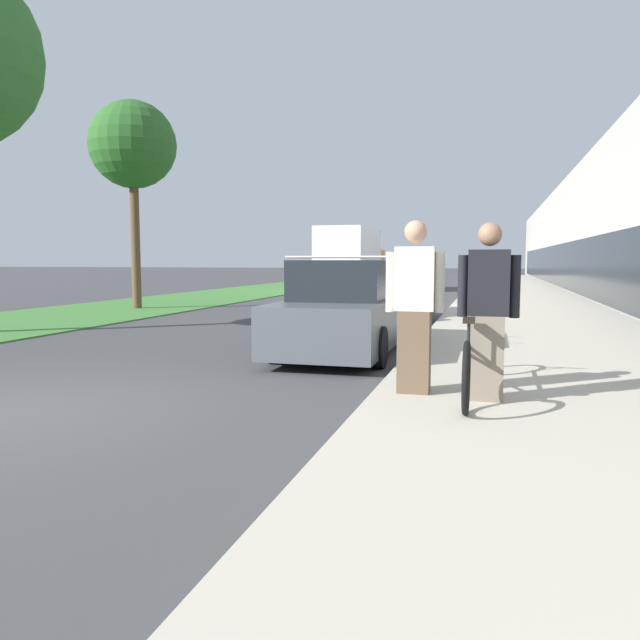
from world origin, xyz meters
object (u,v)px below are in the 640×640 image
moving_truck (352,259)px  street_tree_far (133,146)px  person_bystander (415,307)px  person_rider (488,312)px  vintage_roadster_curbside (391,302)px  tandem_bicycle (470,357)px  parked_sedan_curbside (346,312)px

moving_truck → street_tree_far: street_tree_far is taller
person_bystander → person_rider: bearing=-12.1°
person_rider → street_tree_far: street_tree_far is taller
person_bystander → vintage_roadster_curbside: bearing=100.4°
person_bystander → street_tree_far: street_tree_far is taller
person_rider → street_tree_far: 15.68m
tandem_bicycle → street_tree_far: size_ratio=0.45×
moving_truck → tandem_bicycle: bearing=-74.6°
vintage_roadster_curbside → street_tree_far: (-8.25, 1.65, 4.51)m
person_bystander → street_tree_far: 15.06m
person_bystander → parked_sedan_curbside: (-1.52, 3.34, -0.35)m
vintage_roadster_curbside → parked_sedan_curbside: bearing=-88.7°
tandem_bicycle → person_rider: 0.66m
person_rider → person_bystander: person_bystander is taller
person_bystander → tandem_bicycle: bearing=20.6°
person_rider → person_bystander: size_ratio=0.98×
parked_sedan_curbside → vintage_roadster_curbside: bearing=91.3°
tandem_bicycle → vintage_roadster_curbside: 9.06m
street_tree_far → person_bystander: bearing=-47.1°
tandem_bicycle → vintage_roadster_curbside: bearing=104.2°
vintage_roadster_curbside → person_rider: bearing=-75.4°
moving_truck → parked_sedan_curbside: bearing=-77.8°
tandem_bicycle → person_rider: size_ratio=1.61×
parked_sedan_curbside → street_tree_far: size_ratio=0.66×
person_bystander → street_tree_far: (-9.89, 10.65, 3.95)m
vintage_roadster_curbside → street_tree_far: size_ratio=0.61×
moving_truck → vintage_roadster_curbside: bearing=-73.9°
tandem_bicycle → moving_truck: 24.99m
person_bystander → vintage_roadster_curbside: size_ratio=0.47×
vintage_roadster_curbside → moving_truck: bearing=106.1°
person_rider → street_tree_far: (-10.64, 10.81, 3.97)m
tandem_bicycle → vintage_roadster_curbside: size_ratio=0.73×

